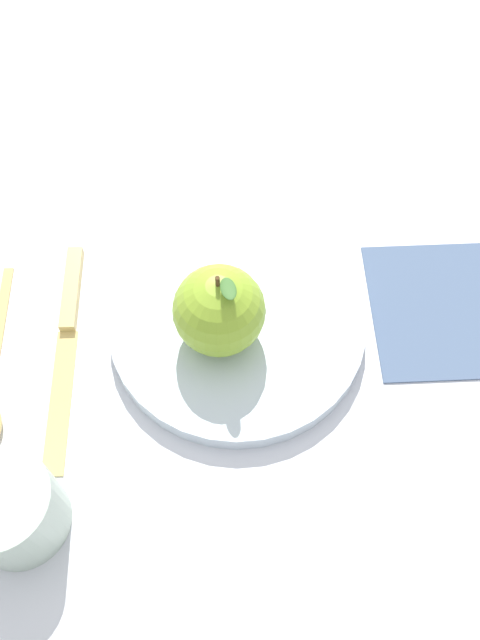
# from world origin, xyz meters

# --- Properties ---
(ground_plane) EXTENTS (2.40, 2.40, 0.00)m
(ground_plane) POSITION_xyz_m (0.00, 0.00, 0.00)
(ground_plane) COLOR silver
(dinner_plate) EXTENTS (0.23, 0.23, 0.02)m
(dinner_plate) POSITION_xyz_m (0.00, 0.02, 0.01)
(dinner_plate) COLOR silver
(dinner_plate) RESTS_ON ground_plane
(apple) EXTENTS (0.08, 0.08, 0.09)m
(apple) POSITION_xyz_m (0.00, 0.00, 0.06)
(apple) COLOR #8CB22D
(apple) RESTS_ON dinner_plate
(cup) EXTENTS (0.08, 0.08, 0.07)m
(cup) POSITION_xyz_m (0.01, -0.22, 0.04)
(cup) COLOR #B2C6B2
(cup) RESTS_ON ground_plane
(knife) EXTENTS (0.17, 0.16, 0.01)m
(knife) POSITION_xyz_m (-0.10, -0.09, 0.00)
(knife) COLOR #D8B766
(knife) RESTS_ON ground_plane
(linen_napkin) EXTENTS (0.20, 0.20, 0.00)m
(linen_napkin) POSITION_xyz_m (0.12, 0.17, 0.00)
(linen_napkin) COLOR slate
(linen_napkin) RESTS_ON ground_plane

